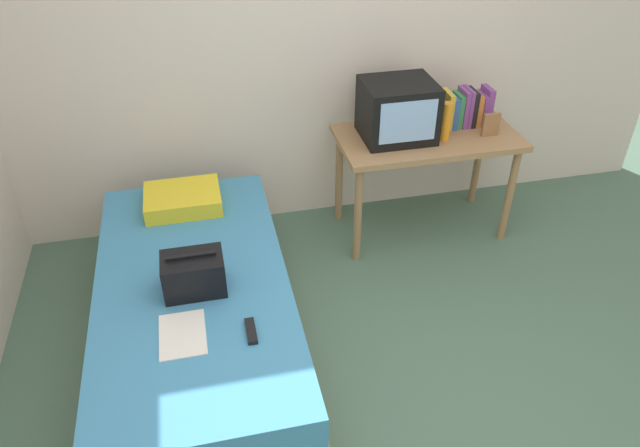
{
  "coord_description": "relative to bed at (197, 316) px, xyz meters",
  "views": [
    {
      "loc": [
        -0.75,
        -1.65,
        2.47
      ],
      "look_at": [
        -0.15,
        1.0,
        0.55
      ],
      "focal_mm": 33.51,
      "sensor_mm": 36.0,
      "label": 1
    }
  ],
  "objects": [
    {
      "name": "pillow",
      "position": [
        -0.01,
        0.7,
        0.3
      ],
      "size": [
        0.44,
        0.35,
        0.1
      ],
      "primitive_type": "cube",
      "color": "yellow",
      "rests_on": "bed"
    },
    {
      "name": "remote_dark",
      "position": [
        0.25,
        -0.43,
        0.26
      ],
      "size": [
        0.04,
        0.16,
        0.02
      ],
      "primitive_type": "cube",
      "color": "black",
      "rests_on": "bed"
    },
    {
      "name": "bed",
      "position": [
        0.0,
        0.0,
        0.0
      ],
      "size": [
        1.0,
        2.0,
        0.48
      ],
      "color": "#9E754C",
      "rests_on": "ground"
    },
    {
      "name": "magazine",
      "position": [
        -0.06,
        -0.38,
        0.25
      ],
      "size": [
        0.21,
        0.29,
        0.01
      ],
      "primitive_type": "cube",
      "color": "white",
      "rests_on": "bed"
    },
    {
      "name": "book_row",
      "position": [
        1.85,
        0.9,
        0.61
      ],
      "size": [
        0.31,
        0.16,
        0.25
      ],
      "color": "gold",
      "rests_on": "desk"
    },
    {
      "name": "tv",
      "position": [
        1.35,
        0.84,
        0.67
      ],
      "size": [
        0.44,
        0.39,
        0.36
      ],
      "color": "black",
      "rests_on": "desk"
    },
    {
      "name": "water_bottle",
      "position": [
        1.64,
        0.73,
        0.61
      ],
      "size": [
        0.07,
        0.07,
        0.25
      ],
      "primitive_type": "cylinder",
      "color": "orange",
      "rests_on": "desk"
    },
    {
      "name": "desk",
      "position": [
        1.56,
        0.81,
        0.4
      ],
      "size": [
        1.16,
        0.6,
        0.73
      ],
      "color": "#9E754C",
      "rests_on": "ground"
    },
    {
      "name": "ground_plane",
      "position": [
        0.88,
        -0.75,
        -0.24
      ],
      "size": [
        8.0,
        8.0,
        0.0
      ],
      "primitive_type": "plane",
      "color": "#4C6B56"
    },
    {
      "name": "picture_frame",
      "position": [
        1.94,
        0.72,
        0.57
      ],
      "size": [
        0.11,
        0.02,
        0.15
      ],
      "primitive_type": "cube",
      "color": "olive",
      "rests_on": "desk"
    },
    {
      "name": "handbag",
      "position": [
        0.02,
        -0.07,
        0.35
      ],
      "size": [
        0.3,
        0.2,
        0.22
      ],
      "color": "black",
      "rests_on": "bed"
    },
    {
      "name": "wall_back",
      "position": [
        0.88,
        1.25,
        1.06
      ],
      "size": [
        5.2,
        0.1,
        2.6
      ],
      "primitive_type": "cube",
      "color": "beige",
      "rests_on": "ground"
    }
  ]
}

